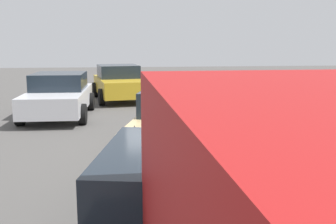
# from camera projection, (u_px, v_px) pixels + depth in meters

# --- Properties ---
(ground_plane) EXTENTS (60.00, 60.00, 0.00)m
(ground_plane) POSITION_uv_depth(u_px,v_px,m) (181.00, 150.00, 9.21)
(ground_plane) COLOR #514F4C
(art_car_decorated) EXTENTS (5.00, 2.93, 1.68)m
(art_car_decorated) POSITION_uv_depth(u_px,v_px,m) (181.00, 119.00, 9.13)
(art_car_decorated) COLOR #D8BC7F
(art_car_decorated) RESTS_ON ground
(parked_sedan_behind_right) EXTENTS (4.22, 2.51, 1.48)m
(parked_sedan_behind_right) POSITION_uv_depth(u_px,v_px,m) (119.00, 83.00, 16.90)
(parked_sedan_behind_right) COLOR gold
(parked_sedan_behind_right) RESTS_ON ground
(parked_sedan_near_right) EXTENTS (4.21, 2.12, 1.44)m
(parked_sedan_near_right) POSITION_uv_depth(u_px,v_px,m) (59.00, 95.00, 13.15)
(parked_sedan_near_right) COLOR silver
(parked_sedan_near_right) RESTS_ON ground
(parked_sedan_far_right) EXTENTS (4.82, 2.64, 1.42)m
(parked_sedan_far_right) POSITION_uv_depth(u_px,v_px,m) (185.00, 204.00, 4.41)
(parked_sedan_far_right) COLOR black
(parked_sedan_far_right) RESTS_ON ground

